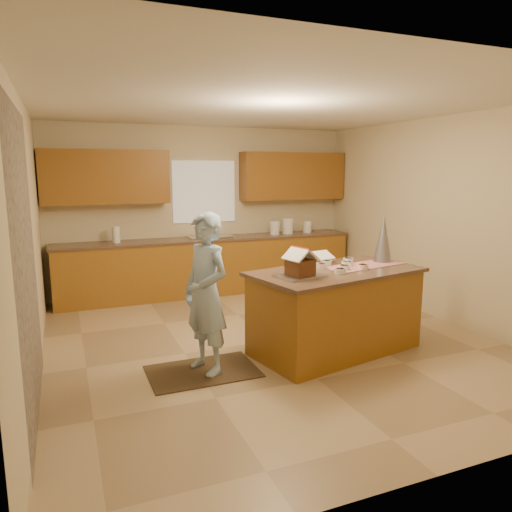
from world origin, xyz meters
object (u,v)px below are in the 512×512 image
at_px(boy, 206,294).
at_px(gingerbread_house, 300,264).
at_px(island_base, 335,312).
at_px(tinsel_tree, 383,239).

relative_size(boy, gingerbread_house, 4.81).
height_order(island_base, boy, boy).
bearing_deg(tinsel_tree, gingerbread_house, -164.11).
height_order(island_base, gingerbread_house, gingerbread_house).
height_order(tinsel_tree, boy, boy).
relative_size(tinsel_tree, gingerbread_house, 1.67).
distance_m(tinsel_tree, gingerbread_house, 1.35).
bearing_deg(island_base, boy, 168.83).
xyz_separation_m(island_base, boy, (-1.48, -0.01, 0.37)).
xyz_separation_m(island_base, gingerbread_house, (-0.53, -0.16, 0.61)).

